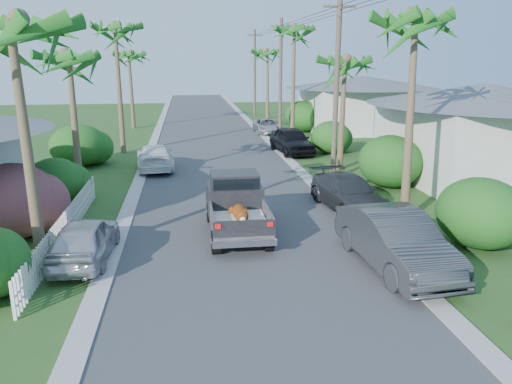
{
  "coord_description": "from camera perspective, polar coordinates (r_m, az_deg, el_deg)",
  "views": [
    {
      "loc": [
        -1.8,
        -11.35,
        6.01
      ],
      "look_at": [
        0.57,
        5.69,
        1.4
      ],
      "focal_mm": 35.0,
      "sensor_mm": 36.0,
      "label": 1
    }
  ],
  "objects": [
    {
      "name": "palm_r_a",
      "position": [
        19.19,
        18.04,
        18.53
      ],
      "size": [
        4.4,
        4.4,
        8.7
      ],
      "color": "brown",
      "rests_on": "ground"
    },
    {
      "name": "house_right_near",
      "position": [
        27.9,
        24.36,
        5.87
      ],
      "size": [
        8.0,
        9.0,
        4.8
      ],
      "color": "silver",
      "rests_on": "ground"
    },
    {
      "name": "road",
      "position": [
        36.88,
        -5.02,
        5.59
      ],
      "size": [
        8.0,
        100.0,
        0.02
      ],
      "primitive_type": "cube",
      "color": "#38383A",
      "rests_on": "ground"
    },
    {
      "name": "palm_r_d",
      "position": [
        52.02,
        1.33,
        15.81
      ],
      "size": [
        4.4,
        4.4,
        8.0
      ],
      "color": "brown",
      "rests_on": "ground"
    },
    {
      "name": "utility_pole_c",
      "position": [
        40.06,
        2.82,
        12.98
      ],
      "size": [
        1.6,
        0.26,
        9.0
      ],
      "color": "brown",
      "rests_on": "ground"
    },
    {
      "name": "utility_pole_d",
      "position": [
        54.86,
        -0.15,
        13.54
      ],
      "size": [
        1.6,
        0.26,
        9.0
      ],
      "color": "brown",
      "rests_on": "ground"
    },
    {
      "name": "parked_car_ln",
      "position": [
        16.11,
        -18.97,
        -5.18
      ],
      "size": [
        1.76,
        4.03,
        1.35
      ],
      "primitive_type": "imported",
      "rotation": [
        0.0,
        0.0,
        3.1
      ],
      "color": "#B8B9C0",
      "rests_on": "ground"
    },
    {
      "name": "shrub_r_d",
      "position": [
        42.75,
        5.46,
        8.62
      ],
      "size": [
        3.2,
        3.52,
        2.6
      ],
      "primitive_type": "ellipsoid",
      "color": "#134517",
      "rests_on": "ground"
    },
    {
      "name": "palm_l_b",
      "position": [
        23.88,
        -20.67,
        14.41
      ],
      "size": [
        4.4,
        4.4,
        7.4
      ],
      "color": "brown",
      "rests_on": "ground"
    },
    {
      "name": "shrub_r_a",
      "position": [
        17.82,
        24.32,
        -2.19
      ],
      "size": [
        2.8,
        3.08,
        2.3
      ],
      "primitive_type": "ellipsoid",
      "color": "#134517",
      "rests_on": "ground"
    },
    {
      "name": "pickup_truck",
      "position": [
        17.88,
        -2.36,
        -1.25
      ],
      "size": [
        1.98,
        5.12,
        2.06
      ],
      "color": "black",
      "rests_on": "ground"
    },
    {
      "name": "picket_fence",
      "position": [
        18.22,
        -20.88,
        -3.63
      ],
      "size": [
        0.1,
        11.0,
        1.0
      ],
      "primitive_type": "cube",
      "color": "white",
      "rests_on": "ground"
    },
    {
      "name": "parked_car_rn",
      "position": [
        15.23,
        15.64,
        -5.4
      ],
      "size": [
        2.22,
        5.28,
        1.7
      ],
      "primitive_type": "imported",
      "rotation": [
        0.0,
        0.0,
        0.08
      ],
      "color": "#313437",
      "rests_on": "ground"
    },
    {
      "name": "palm_r_b",
      "position": [
        27.65,
        10.11,
        14.66
      ],
      "size": [
        4.4,
        4.4,
        7.2
      ],
      "color": "brown",
      "rests_on": "ground"
    },
    {
      "name": "ground",
      "position": [
        12.97,
        1.0,
        -12.62
      ],
      "size": [
        120.0,
        120.0,
        0.0
      ],
      "primitive_type": "plane",
      "color": "#2C4F1D",
      "rests_on": "ground"
    },
    {
      "name": "palm_l_a",
      "position": [
        15.03,
        -26.15,
        17.07
      ],
      "size": [
        4.4,
        4.4,
        8.2
      ],
      "color": "brown",
      "rests_on": "ground"
    },
    {
      "name": "palm_l_d",
      "position": [
        45.59,
        -14.32,
        15.11
      ],
      "size": [
        4.4,
        4.4,
        7.7
      ],
      "color": "brown",
      "rests_on": "ground"
    },
    {
      "name": "shrub_l_c",
      "position": [
        22.63,
        -22.02,
        1.1
      ],
      "size": [
        2.4,
        2.64,
        2.0
      ],
      "primitive_type": "ellipsoid",
      "color": "#134517",
      "rests_on": "ground"
    },
    {
      "name": "curb_right",
      "position": [
        37.34,
        1.61,
        5.79
      ],
      "size": [
        0.6,
        100.0,
        0.06
      ],
      "primitive_type": "cube",
      "color": "#A5A39E",
      "rests_on": "ground"
    },
    {
      "name": "parked_car_rm",
      "position": [
        20.75,
        10.5,
        -0.12
      ],
      "size": [
        2.53,
        4.93,
        1.37
      ],
      "primitive_type": "imported",
      "rotation": [
        0.0,
        0.0,
        0.13
      ],
      "color": "#292B2E",
      "rests_on": "ground"
    },
    {
      "name": "utility_pole_b",
      "position": [
        25.48,
        9.18,
        11.65
      ],
      "size": [
        1.6,
        0.26,
        9.0
      ],
      "color": "brown",
      "rests_on": "ground"
    },
    {
      "name": "parked_car_lf",
      "position": [
        28.37,
        -11.47,
        3.9
      ],
      "size": [
        2.34,
        4.91,
        1.38
      ],
      "primitive_type": "imported",
      "rotation": [
        0.0,
        0.0,
        3.23
      ],
      "color": "white",
      "rests_on": "ground"
    },
    {
      "name": "shrub_l_d",
      "position": [
        30.38,
        -19.65,
        5.03
      ],
      "size": [
        3.2,
        3.52,
        2.4
      ],
      "primitive_type": "ellipsoid",
      "color": "#134517",
      "rests_on": "ground"
    },
    {
      "name": "palm_l_c",
      "position": [
        33.66,
        -15.83,
        17.71
      ],
      "size": [
        4.4,
        4.4,
        9.2
      ],
      "color": "brown",
      "rests_on": "ground"
    },
    {
      "name": "house_right_far",
      "position": [
        44.09,
        11.92,
        9.63
      ],
      "size": [
        9.0,
        8.0,
        4.6
      ],
      "color": "silver",
      "rests_on": "ground"
    },
    {
      "name": "shrub_r_b",
      "position": [
        24.78,
        15.08,
        3.41
      ],
      "size": [
        3.0,
        3.3,
        2.5
      ],
      "primitive_type": "ellipsoid",
      "color": "#134517",
      "rests_on": "ground"
    },
    {
      "name": "shrub_r_c",
      "position": [
        33.07,
        8.57,
        6.22
      ],
      "size": [
        2.6,
        2.86,
        2.1
      ],
      "primitive_type": "ellipsoid",
      "color": "#134517",
      "rests_on": "ground"
    },
    {
      "name": "parked_car_rf",
      "position": [
        32.74,
        4.11,
        5.88
      ],
      "size": [
        2.51,
        5.1,
        1.67
      ],
      "primitive_type": "imported",
      "rotation": [
        0.0,
        0.0,
        0.11
      ],
      "color": "black",
      "rests_on": "ground"
    },
    {
      "name": "curb_left",
      "position": [
        36.92,
        -11.73,
        5.38
      ],
      "size": [
        0.6,
        100.0,
        0.06
      ],
      "primitive_type": "cube",
      "color": "#A5A39E",
      "rests_on": "ground"
    },
    {
      "name": "parked_car_rd",
      "position": [
        41.69,
        1.29,
        7.53
      ],
      "size": [
        2.02,
        4.23,
        1.17
      ],
      "primitive_type": "imported",
      "rotation": [
        0.0,
        0.0,
        0.02
      ],
      "color": "#A5A6AB",
      "rests_on": "ground"
    },
    {
      "name": "palm_r_c",
      "position": [
        38.25,
        4.4,
        18.11
      ],
      "size": [
        4.4,
        4.4,
        9.4
      ],
      "color": "brown",
      "rests_on": "ground"
    },
    {
      "name": "shrub_l_b",
      "position": [
        18.95,
        -26.08,
        -0.95
      ],
      "size": [
        3.0,
        3.3,
        2.6
      ],
      "primitive_type": "ellipsoid",
      "color": "#BA1A5A",
      "rests_on": "ground"
    }
  ]
}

